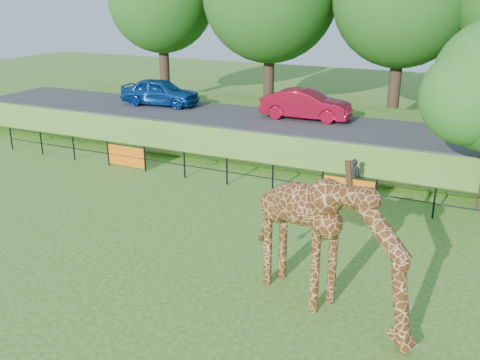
{
  "coord_description": "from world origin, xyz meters",
  "views": [
    {
      "loc": [
        7.29,
        -10.3,
        7.42
      ],
      "look_at": [
        0.69,
        3.59,
        2.0
      ],
      "focal_mm": 40.0,
      "sensor_mm": 36.0,
      "label": 1
    }
  ],
  "objects_px": {
    "giraffe": "(330,245)",
    "visitor": "(353,177)",
    "car_blue": "(160,92)",
    "car_red": "(306,104)"
  },
  "relations": [
    {
      "from": "giraffe",
      "to": "visitor",
      "type": "bearing_deg",
      "value": 124.43
    },
    {
      "from": "visitor",
      "to": "car_blue",
      "type": "bearing_deg",
      "value": -41.41
    },
    {
      "from": "car_blue",
      "to": "visitor",
      "type": "xyz_separation_m",
      "value": [
        12.37,
        -5.5,
        -1.45
      ]
    },
    {
      "from": "visitor",
      "to": "car_red",
      "type": "bearing_deg",
      "value": -73.04
    },
    {
      "from": "giraffe",
      "to": "car_red",
      "type": "distance_m",
      "value": 14.84
    },
    {
      "from": "giraffe",
      "to": "car_blue",
      "type": "relative_size",
      "value": 1.11
    },
    {
      "from": "car_red",
      "to": "giraffe",
      "type": "bearing_deg",
      "value": -161.54
    },
    {
      "from": "car_blue",
      "to": "giraffe",
      "type": "bearing_deg",
      "value": -140.16
    },
    {
      "from": "car_blue",
      "to": "car_red",
      "type": "xyz_separation_m",
      "value": [
        8.47,
        0.2,
        -0.02
      ]
    },
    {
      "from": "car_blue",
      "to": "visitor",
      "type": "bearing_deg",
      "value": -119.41
    }
  ]
}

